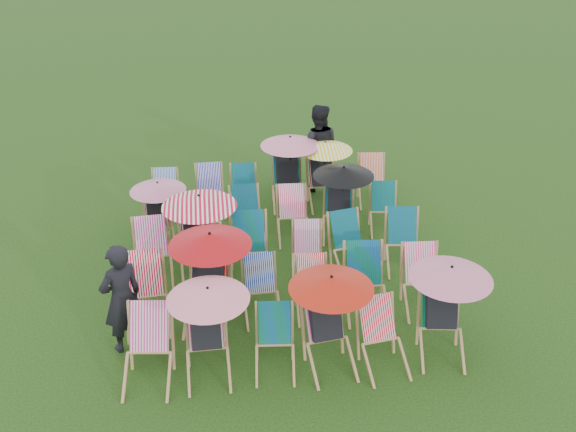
{
  "coord_description": "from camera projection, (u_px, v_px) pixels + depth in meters",
  "views": [
    {
      "loc": [
        -0.93,
        -8.75,
        5.95
      ],
      "look_at": [
        0.18,
        0.33,
        0.9
      ],
      "focal_mm": 40.0,
      "sensor_mm": 36.0,
      "label": 1
    }
  ],
  "objects": [
    {
      "name": "deckchair_21",
      "position": [
        293.0,
        216.0,
        11.39
      ],
      "size": [
        0.62,
        0.84,
        0.89
      ],
      "rotation": [
        0.0,
        0.0,
        -0.04
      ],
      "color": "#AA7E4F",
      "rests_on": "ground"
    },
    {
      "name": "ground",
      "position": [
        280.0,
        274.0,
        10.58
      ],
      "size": [
        100.0,
        100.0,
        0.0
      ],
      "primitive_type": "plane",
      "color": "black",
      "rests_on": "ground"
    },
    {
      "name": "deckchair_14",
      "position": [
        249.0,
        250.0,
        10.28
      ],
      "size": [
        0.71,
        0.95,
        1.0
      ],
      "rotation": [
        0.0,
        0.0,
        -0.05
      ],
      "color": "#AA7E4F",
      "rests_on": "ground"
    },
    {
      "name": "deckchair_23",
      "position": [
        384.0,
        210.0,
        11.67
      ],
      "size": [
        0.63,
        0.81,
        0.82
      ],
      "rotation": [
        0.0,
        0.0,
        -0.12
      ],
      "color": "#AA7E4F",
      "rests_on": "ground"
    },
    {
      "name": "deckchair_20",
      "position": [
        247.0,
        216.0,
        11.38
      ],
      "size": [
        0.65,
        0.86,
        0.89
      ],
      "rotation": [
        0.0,
        0.0,
        0.08
      ],
      "color": "#AA7E4F",
      "rests_on": "ground"
    },
    {
      "name": "deckchair_3",
      "position": [
        329.0,
        321.0,
        8.38
      ],
      "size": [
        1.11,
        1.2,
        1.32
      ],
      "rotation": [
        0.0,
        0.0,
        0.15
      ],
      "color": "#AA7E4F",
      "rests_on": "ground"
    },
    {
      "name": "deckchair_10",
      "position": [
        366.0,
        284.0,
        9.48
      ],
      "size": [
        0.7,
        0.94,
        0.98
      ],
      "rotation": [
        0.0,
        0.0,
        -0.06
      ],
      "color": "#AA7E4F",
      "rests_on": "ground"
    },
    {
      "name": "deckchair_16",
      "position": [
        351.0,
        245.0,
        10.5
      ],
      "size": [
        0.76,
        0.94,
        0.91
      ],
      "rotation": [
        0.0,
        0.0,
        0.2
      ],
      "color": "#AA7E4F",
      "rests_on": "ground"
    },
    {
      "name": "deckchair_27",
      "position": [
        288.0,
        170.0,
        12.44
      ],
      "size": [
        1.15,
        1.2,
        1.36
      ],
      "rotation": [
        0.0,
        0.0,
        -0.04
      ],
      "color": "#AA7E4F",
      "rests_on": "ground"
    },
    {
      "name": "deckchair_11",
      "position": [
        423.0,
        282.0,
        9.58
      ],
      "size": [
        0.66,
        0.88,
        0.92
      ],
      "rotation": [
        0.0,
        0.0,
        -0.06
      ],
      "color": "#AA7E4F",
      "rests_on": "ground"
    },
    {
      "name": "person_rear",
      "position": [
        317.0,
        148.0,
        12.92
      ],
      "size": [
        0.99,
        0.84,
        1.81
      ],
      "primitive_type": "imported",
      "rotation": [
        0.0,
        0.0,
        2.96
      ],
      "color": "black",
      "rests_on": "ground"
    },
    {
      "name": "deckchair_28",
      "position": [
        323.0,
        173.0,
        12.45
      ],
      "size": [
        1.06,
        1.11,
        1.26
      ],
      "rotation": [
        0.0,
        0.0,
        0.03
      ],
      "color": "#AA7E4F",
      "rests_on": "ground"
    },
    {
      "name": "deckchair_0",
      "position": [
        147.0,
        351.0,
        8.2
      ],
      "size": [
        0.73,
        0.94,
        0.96
      ],
      "rotation": [
        0.0,
        0.0,
        -0.11
      ],
      "color": "#AA7E4F",
      "rests_on": "ground"
    },
    {
      "name": "deckchair_18",
      "position": [
        158.0,
        213.0,
        11.15
      ],
      "size": [
        0.97,
        1.03,
        1.15
      ],
      "rotation": [
        0.0,
        0.0,
        0.1
      ],
      "color": "#AA7E4F",
      "rests_on": "ground"
    },
    {
      "name": "deckchair_2",
      "position": [
        275.0,
        343.0,
        8.42
      ],
      "size": [
        0.61,
        0.81,
        0.83
      ],
      "rotation": [
        0.0,
        0.0,
        -0.09
      ],
      "color": "#AA7E4F",
      "rests_on": "ground"
    },
    {
      "name": "deckchair_17",
      "position": [
        404.0,
        242.0,
        10.57
      ],
      "size": [
        0.7,
        0.9,
        0.91
      ],
      "rotation": [
        0.0,
        0.0,
        -0.12
      ],
      "color": "#AA7E4F",
      "rests_on": "ground"
    },
    {
      "name": "deckchair_19",
      "position": [
        207.0,
        221.0,
        11.29
      ],
      "size": [
        0.63,
        0.81,
        0.82
      ],
      "rotation": [
        0.0,
        0.0,
        0.11
      ],
      "color": "#AA7E4F",
      "rests_on": "ground"
    },
    {
      "name": "deckchair_29",
      "position": [
        373.0,
        181.0,
        12.64
      ],
      "size": [
        0.66,
        0.87,
        0.89
      ],
      "rotation": [
        0.0,
        0.0,
        -0.1
      ],
      "color": "#AA7E4F",
      "rests_on": "ground"
    },
    {
      "name": "deckchair_9",
      "position": [
        313.0,
        289.0,
        9.5
      ],
      "size": [
        0.56,
        0.76,
        0.81
      ],
      "rotation": [
        0.0,
        0.0,
        -0.03
      ],
      "color": "#AA7E4F",
      "rests_on": "ground"
    },
    {
      "name": "deckchair_12",
      "position": [
        152.0,
        254.0,
        10.22
      ],
      "size": [
        0.69,
        0.92,
        0.96
      ],
      "rotation": [
        0.0,
        0.0,
        0.07
      ],
      "color": "#AA7E4F",
      "rests_on": "ground"
    },
    {
      "name": "person_left",
      "position": [
        122.0,
        298.0,
        8.6
      ],
      "size": [
        0.72,
        0.67,
        1.65
      ],
      "primitive_type": "imported",
      "rotation": [
        0.0,
        0.0,
        3.75
      ],
      "color": "black",
      "rests_on": "ground"
    },
    {
      "name": "deckchair_7",
      "position": [
        208.0,
        277.0,
        9.18
      ],
      "size": [
        1.19,
        1.26,
        1.41
      ],
      "rotation": [
        0.0,
        0.0,
        -0.18
      ],
      "color": "#AA7E4F",
      "rests_on": "ground"
    },
    {
      "name": "deckchair_25",
      "position": [
        210.0,
        191.0,
        12.27
      ],
      "size": [
        0.58,
        0.81,
        0.87
      ],
      "rotation": [
        0.0,
        0.0,
        0.01
      ],
      "color": "#AA7E4F",
      "rests_on": "ground"
    },
    {
      "name": "deckchair_5",
      "position": [
        444.0,
        310.0,
        8.59
      ],
      "size": [
        1.11,
        1.18,
        1.32
      ],
      "rotation": [
        0.0,
        0.0,
        -0.15
      ],
      "color": "#AA7E4F",
      "rests_on": "ground"
    },
    {
      "name": "deckchair_8",
      "position": [
        261.0,
        291.0,
        9.43
      ],
      "size": [
        0.59,
        0.8,
        0.85
      ],
      "rotation": [
        0.0,
        0.0,
        0.03
      ],
      "color": "#AA7E4F",
      "rests_on": "ground"
    },
    {
      "name": "deckchair_15",
      "position": [
        308.0,
        251.0,
        10.42
      ],
      "size": [
        0.61,
        0.8,
        0.81
      ],
      "rotation": [
        0.0,
        0.0,
        -0.11
      ],
      "color": "#AA7E4F",
      "rests_on": "ground"
    },
    {
      "name": "deckchair_22",
      "position": [
        340.0,
        200.0,
        11.41
      ],
      "size": [
        1.08,
        1.15,
        1.29
      ],
      "rotation": [
        0.0,
        0.0,
        -0.16
      ],
      "color": "#AA7E4F",
      "rests_on": "ground"
    },
    {
      "name": "deckchair_6",
      "position": [
        146.0,
        295.0,
        9.23
      ],
      "size": [
        0.74,
        0.97,
        1.0
      ],
      "rotation": [
        0.0,
        0.0,
        0.09
      ],
      "color": "#AA7E4F",
      "rests_on": "ground"
    },
    {
      "name": "deckchair_4",
      "position": [
        383.0,
        339.0,
        8.45
      ],
      "size": [
        0.69,
        0.88,
        0.88
      ],
      "rotation": [
        0.0,
        0.0,
        0.14
      ],
      "color": "#AA7E4F",
      "rests_on": "ground"
    },
    {
      "name": "deckchair_1",
      "position": [
        207.0,
        331.0,
        8.25
      ],
      "size": [
        1.07,
        1.11,
        1.27
      ],
      "rotation": [
        0.0,
        0.0,
        0.02
      ],
      "color": "#AA7E4F",
      "rests_on": "ground"
    },
    {
      "name": "deckchair_26",
      "position": [
        244.0,
        191.0,
        12.33
      ],
      "size": [
        0.59,
        0.79,
        0.84
      ],
      "rotation": [
        0.0,
        0.0,
        -0.04
      ],
      "color": "#AA7E4F",
      "rests_on": "ground"
    },
    {
      "name": "deckchair_13",
      "position": [
        199.0,
        236.0,
        10.19
      ],
      "size": [
        1.19,
        1.25,
        1.41
      ],
      "rotation": [
        0.0,
        0.0,
        0.07
      ],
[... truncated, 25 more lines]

